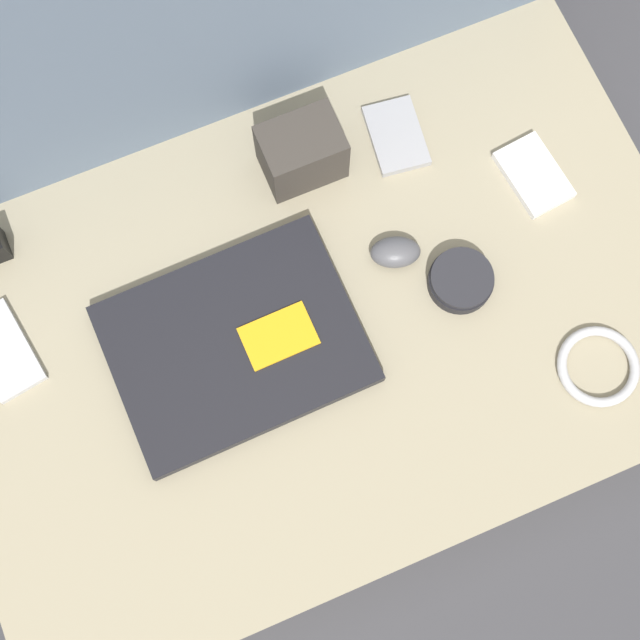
# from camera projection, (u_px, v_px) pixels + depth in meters

# --- Properties ---
(ground_plane) EXTENTS (8.00, 8.00, 0.00)m
(ground_plane) POSITION_uv_depth(u_px,v_px,m) (320.00, 342.00, 1.25)
(ground_plane) COLOR #38383D
(couch_seat) EXTENTS (0.98, 0.64, 0.10)m
(couch_seat) POSITION_uv_depth(u_px,v_px,m) (320.00, 333.00, 1.20)
(couch_seat) COLOR gray
(couch_seat) RESTS_ON ground_plane
(laptop) EXTENTS (0.31, 0.24, 0.03)m
(laptop) POSITION_uv_depth(u_px,v_px,m) (235.00, 344.00, 1.13)
(laptop) COLOR black
(laptop) RESTS_ON couch_seat
(computer_mouse) EXTENTS (0.08, 0.06, 0.03)m
(computer_mouse) POSITION_uv_depth(u_px,v_px,m) (395.00, 252.00, 1.15)
(computer_mouse) COLOR #4C4C51
(computer_mouse) RESTS_ON couch_seat
(speaker_puck) EXTENTS (0.08, 0.08, 0.03)m
(speaker_puck) POSITION_uv_depth(u_px,v_px,m) (461.00, 280.00, 1.14)
(speaker_puck) COLOR black
(speaker_puck) RESTS_ON couch_seat
(phone_silver) EXTENTS (0.08, 0.13, 0.01)m
(phone_silver) POSITION_uv_depth(u_px,v_px,m) (3.00, 351.00, 1.13)
(phone_silver) COLOR #B7B7BC
(phone_silver) RESTS_ON couch_seat
(phone_black) EXTENTS (0.08, 0.11, 0.01)m
(phone_black) POSITION_uv_depth(u_px,v_px,m) (396.00, 136.00, 1.20)
(phone_black) COLOR #99999E
(phone_black) RESTS_ON couch_seat
(phone_small) EXTENTS (0.08, 0.11, 0.01)m
(phone_small) POSITION_uv_depth(u_px,v_px,m) (534.00, 175.00, 1.19)
(phone_small) COLOR silver
(phone_small) RESTS_ON couch_seat
(camera_pouch) EXTENTS (0.10, 0.08, 0.09)m
(camera_pouch) POSITION_uv_depth(u_px,v_px,m) (302.00, 152.00, 1.16)
(camera_pouch) COLOR #38332D
(camera_pouch) RESTS_ON couch_seat
(cable_coil) EXTENTS (0.11, 0.11, 0.01)m
(cable_coil) POSITION_uv_depth(u_px,v_px,m) (598.00, 366.00, 1.12)
(cable_coil) COLOR #B2B2B7
(cable_coil) RESTS_ON couch_seat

